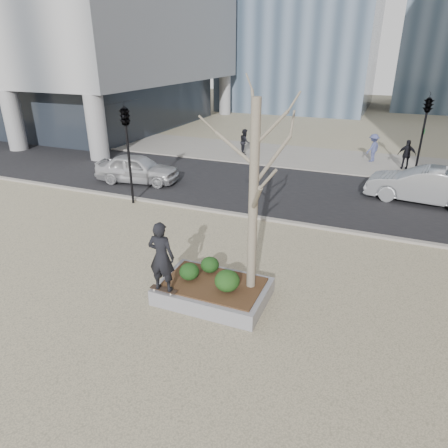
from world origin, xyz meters
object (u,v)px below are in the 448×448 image
at_px(planter, 213,291).
at_px(skateboarder, 161,257).
at_px(skateboard, 164,290).
at_px(police_car, 137,168).

distance_m(planter, skateboarder, 1.88).
bearing_deg(skateboard, skateboarder, 0.00).
relative_size(skateboarder, police_car, 0.46).
bearing_deg(planter, police_car, 133.97).
bearing_deg(skateboarder, police_car, -57.52).
xyz_separation_m(skateboarder, police_car, (-6.92, 9.14, -0.75)).
xyz_separation_m(skateboard, skateboarder, (0.00, 0.00, 1.02)).
bearing_deg(skateboarder, skateboard, 180.00).
bearing_deg(skateboard, police_car, 128.93).
distance_m(planter, police_car, 11.57).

